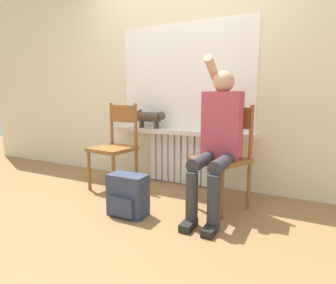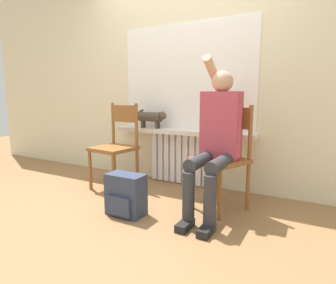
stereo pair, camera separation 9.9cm
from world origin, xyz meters
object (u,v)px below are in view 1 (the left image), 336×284
chair_left (115,145)px  backpack (128,195)px  chair_right (224,155)px  person (219,135)px  cat (150,117)px

chair_left → backpack: 0.87m
chair_right → person: 0.24m
chair_right → backpack: bearing=-115.4°
chair_left → chair_right: 1.25m
cat → backpack: cat is taller
chair_right → cat: size_ratio=1.89×
person → backpack: (-0.67, -0.45, -0.52)m
cat → backpack: bearing=-71.1°
chair_right → backpack: (-0.69, -0.57, -0.32)m
cat → backpack: 1.20m
chair_left → backpack: (0.57, -0.58, -0.32)m
person → backpack: 0.96m
chair_left → cat: bearing=65.4°
chair_left → backpack: size_ratio=2.62×
chair_left → backpack: bearing=-39.5°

